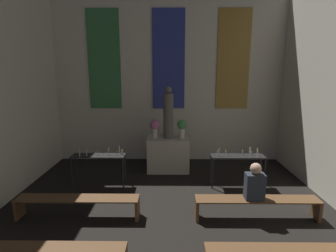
# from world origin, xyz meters

# --- Properties ---
(wall_back) EXTENTS (7.37, 0.16, 5.37)m
(wall_back) POSITION_xyz_m (0.00, 9.47, 2.71)
(wall_back) COLOR beige
(wall_back) RESTS_ON ground_plane
(altar) EXTENTS (1.20, 0.76, 0.98)m
(altar) POSITION_xyz_m (0.00, 8.44, 0.49)
(altar) COLOR #BCB29E
(altar) RESTS_ON ground_plane
(statue) EXTENTS (0.28, 0.28, 1.49)m
(statue) POSITION_xyz_m (0.00, 8.44, 1.68)
(statue) COLOR #5B5651
(statue) RESTS_ON altar
(flower_vase_left) EXTENTS (0.29, 0.29, 0.53)m
(flower_vase_left) POSITION_xyz_m (-0.39, 8.44, 1.31)
(flower_vase_left) COLOR beige
(flower_vase_left) RESTS_ON altar
(flower_vase_right) EXTENTS (0.29, 0.29, 0.53)m
(flower_vase_right) POSITION_xyz_m (0.39, 8.44, 1.31)
(flower_vase_right) COLOR beige
(flower_vase_right) RESTS_ON altar
(candle_rack_left) EXTENTS (1.34, 0.38, 1.01)m
(candle_rack_left) POSITION_xyz_m (-1.75, 7.34, 0.69)
(candle_rack_left) COLOR black
(candle_rack_left) RESTS_ON ground_plane
(candle_rack_right) EXTENTS (1.34, 0.38, 1.01)m
(candle_rack_right) POSITION_xyz_m (1.76, 7.34, 0.69)
(candle_rack_right) COLOR black
(candle_rack_right) RESTS_ON ground_plane
(pew_back_left) EXTENTS (2.42, 0.36, 0.43)m
(pew_back_left) POSITION_xyz_m (-1.77, 5.82, 0.33)
(pew_back_left) COLOR brown
(pew_back_left) RESTS_ON ground_plane
(pew_back_right) EXTENTS (2.42, 0.36, 0.43)m
(pew_back_right) POSITION_xyz_m (1.77, 5.82, 0.33)
(pew_back_right) COLOR brown
(pew_back_right) RESTS_ON ground_plane
(person_seated) EXTENTS (0.36, 0.24, 0.73)m
(person_seated) POSITION_xyz_m (1.70, 5.82, 0.75)
(person_seated) COLOR #282D38
(person_seated) RESTS_ON pew_back_right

